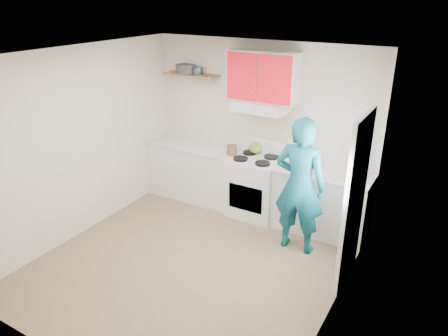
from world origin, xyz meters
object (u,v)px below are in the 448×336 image
Objects in this scene: crock at (232,151)px; person at (300,186)px; kettle at (255,148)px; tin at (198,71)px; stove at (255,187)px.

person reaches higher than crock.
kettle reaches higher than crock.
tin is at bearing -178.68° from kettle.
tin is at bearing -22.31° from person.
crock is (-0.28, -0.24, -0.02)m from kettle.
crock reaches higher than stove.
person is (1.30, -0.52, -0.07)m from crock.
crock is at bearing -18.00° from tin.
stove is at bearing 7.38° from crock.
crock is at bearing -137.00° from kettle.
person is (2.06, -0.77, -1.17)m from tin.
kettle is at bearing -38.68° from person.
tin reaches higher than person.
kettle is 0.37m from crock.
person is (1.02, -0.77, -0.09)m from kettle.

